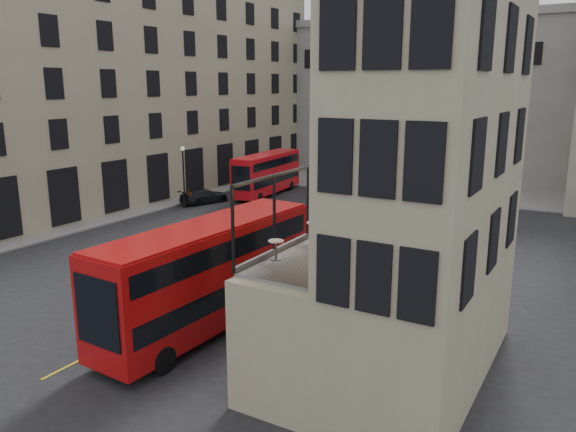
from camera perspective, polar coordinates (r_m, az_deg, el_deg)
The scene contains 31 objects.
ground at distance 26.51m, azimuth -7.78°, elevation -10.36°, with size 140.00×140.00×0.00m, color black.
host_building_main at distance 19.87m, azimuth 14.78°, elevation 4.79°, with size 7.26×11.40×15.10m.
host_frontage at distance 22.46m, azimuth 5.36°, elevation -8.53°, with size 3.00×11.00×4.50m, color tan.
cafe_floor at distance 21.72m, azimuth 5.49°, elevation -2.88°, with size 3.00×10.00×0.10m, color slate.
building_left at distance 57.43m, azimuth -17.34°, elevation 13.50°, with size 14.60×50.60×22.00m.
gateway at distance 69.94m, azimuth 13.93°, elevation 11.92°, with size 35.00×10.60×18.00m.
pavement_far at distance 61.68m, azimuth 9.86°, elevation 3.26°, with size 40.00×12.00×0.12m, color slate.
pavement_left at distance 49.54m, azimuth -19.35°, elevation 0.26°, with size 8.00×48.00×0.12m, color slate.
traffic_light_near at distance 35.88m, azimuth 2.70°, elevation 0.14°, with size 0.16×0.20×3.80m.
traffic_light_far at distance 56.43m, azimuth -2.32°, elevation 4.96°, with size 0.16×0.20×3.80m.
street_lamp_a at distance 49.71m, azimuth -10.53°, elevation 3.58°, with size 0.36×0.36×5.33m.
street_lamp_b at distance 57.63m, azimuth 8.54°, elevation 4.97°, with size 0.36×0.36×5.33m.
bus_near at distance 24.79m, azimuth -7.98°, elevation -5.47°, with size 3.24×11.97×4.73m.
bus_far at distance 54.61m, azimuth -2.16°, elevation 4.50°, with size 3.14×10.22×4.02m.
car_a at distance 41.19m, azimuth -4.29°, elevation -0.68°, with size 1.57×3.91×1.33m, color #989B9F.
car_b at distance 52.37m, azimuth 11.73°, elevation 2.24°, with size 1.70×4.89×1.61m, color #B30B0B.
car_c at distance 51.59m, azimuth -8.53°, elevation 2.05°, with size 1.87×4.59×1.33m, color black.
bicycle at distance 34.33m, azimuth -0.34°, elevation -3.82°, with size 0.64×1.82×0.96m, color gray.
cyclist at distance 41.35m, azimuth -4.51°, elevation -0.46°, with size 0.57×0.37×1.56m, color #AAE117.
pedestrian_a at distance 59.91m, azimuth 2.30°, elevation 4.03°, with size 0.94×0.73×1.93m, color gray.
pedestrian_b at distance 56.42m, azimuth 5.82°, elevation 3.20°, with size 1.00×0.58×1.55m, color gray.
pedestrian_c at distance 56.88m, azimuth 12.14°, elevation 3.13°, with size 0.99×0.41×1.69m, color gray.
pedestrian_d at distance 52.47m, azimuth 18.86°, elevation 1.90°, with size 0.85×0.55×1.74m, color gray.
pedestrian_e at distance 50.18m, azimuth -9.92°, elevation 1.83°, with size 0.57×0.38×1.57m, color gray.
cafe_table_near at distance 19.51m, azimuth -1.23°, elevation -3.16°, with size 0.55×0.55×0.68m.
cafe_table_mid at distance 21.82m, azimuth 2.69°, elevation -1.28°, with size 0.59×0.59×0.74m.
cafe_table_far at distance 25.37m, azimuth 6.79°, elevation 0.64°, with size 0.56×0.56×0.70m.
cafe_chair_a at distance 19.05m, azimuth 5.58°, elevation -4.24°, with size 0.51×0.51×0.85m.
cafe_chair_b at distance 20.77m, azimuth 7.78°, elevation -2.80°, with size 0.43×0.43×0.87m.
cafe_chair_c at distance 22.27m, azimuth 8.29°, elevation -1.73°, with size 0.47×0.47×0.86m.
cafe_chair_d at distance 23.71m, azimuth 10.75°, elevation -0.83°, with size 0.48×0.48×0.95m.
Camera 1 is at (15.23, -18.95, 10.57)m, focal length 35.00 mm.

